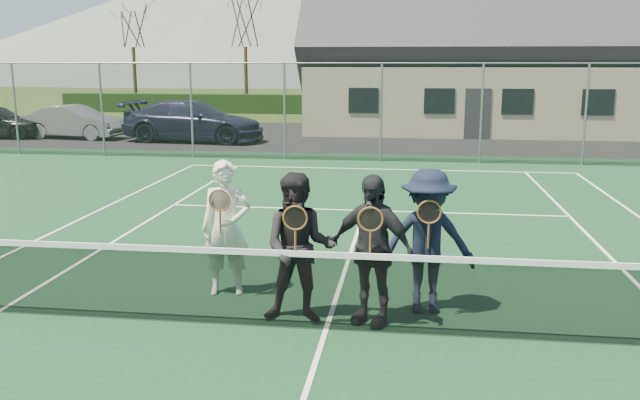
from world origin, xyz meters
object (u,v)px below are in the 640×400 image
object	(u,v)px
car_c	(193,121)
player_a	(226,228)
clubhouse	(484,39)
player_c	(371,249)
car_b	(75,122)
player_b	(299,248)
tennis_net	(326,288)
player_d	(427,241)

from	to	relation	value
car_c	player_a	bearing A→B (deg)	-155.65
car_c	clubhouse	world-z (taller)	clubhouse
player_c	car_c	bearing A→B (deg)	114.21
car_b	player_a	bearing A→B (deg)	-140.18
car_c	player_b	xyz separation A→B (m)	(7.02, -17.54, 0.13)
player_b	tennis_net	bearing A→B (deg)	-37.09
tennis_net	player_c	xyz separation A→B (m)	(0.49, 0.32, 0.38)
car_c	player_c	distance (m)	19.18
car_c	clubhouse	size ratio (longest dim) A/B	0.35
car_c	player_b	world-z (taller)	player_b
player_b	player_d	world-z (taller)	same
car_b	clubhouse	distance (m)	17.71
player_b	player_d	bearing A→B (deg)	18.61
clubhouse	player_b	bearing A→B (deg)	-100.40
car_c	player_c	size ratio (longest dim) A/B	3.01
car_b	player_c	size ratio (longest dim) A/B	2.22
car_c	tennis_net	distance (m)	19.27
player_a	player_b	distance (m)	1.39
player_a	player_c	world-z (taller)	same
tennis_net	player_a	bearing A→B (deg)	143.23
player_b	player_c	distance (m)	0.85
car_b	player_c	bearing A→B (deg)	-136.96
player_c	player_d	xyz separation A→B (m)	(0.66, 0.46, -0.00)
clubhouse	player_a	size ratio (longest dim) A/B	8.67
car_c	car_b	bearing A→B (deg)	90.74
clubhouse	player_c	xyz separation A→B (m)	(-3.51, -23.68, -3.07)
car_c	player_c	xyz separation A→B (m)	(7.86, -17.49, 0.13)
player_c	car_b	bearing A→B (deg)	125.82
clubhouse	player_d	xyz separation A→B (m)	(-2.85, -23.22, -3.07)
car_b	tennis_net	xyz separation A→B (m)	(12.39, -18.17, -0.12)
player_a	player_b	xyz separation A→B (m)	(1.12, -0.83, -0.00)
player_b	player_d	size ratio (longest dim) A/B	1.00
car_c	player_b	size ratio (longest dim) A/B	3.01
tennis_net	player_d	world-z (taller)	player_d
player_d	player_c	bearing A→B (deg)	-145.34
player_b	player_c	world-z (taller)	same
car_c	player_d	size ratio (longest dim) A/B	3.01
tennis_net	player_a	xyz separation A→B (m)	(-1.47, 1.10, 0.38)
clubhouse	player_a	bearing A→B (deg)	-103.44
clubhouse	player_c	size ratio (longest dim) A/B	8.67
car_b	car_c	size ratio (longest dim) A/B	0.74
player_c	player_d	bearing A→B (deg)	34.66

